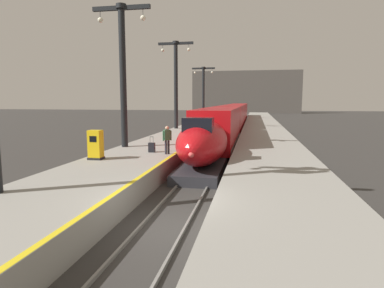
% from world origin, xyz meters
% --- Properties ---
extents(ground_plane, '(260.00, 260.00, 0.00)m').
position_xyz_m(ground_plane, '(0.00, 0.00, 0.00)').
color(ground_plane, '#33302D').
extents(platform_left, '(4.80, 110.00, 1.05)m').
position_xyz_m(platform_left, '(-4.05, 24.75, 0.53)').
color(platform_left, gray).
rests_on(platform_left, ground).
extents(platform_right, '(4.80, 110.00, 1.05)m').
position_xyz_m(platform_right, '(4.05, 24.75, 0.53)').
color(platform_right, gray).
rests_on(platform_right, ground).
extents(platform_left_safety_stripe, '(0.20, 107.80, 0.01)m').
position_xyz_m(platform_left_safety_stripe, '(-1.77, 24.75, 1.05)').
color(platform_left_safety_stripe, yellow).
rests_on(platform_left_safety_stripe, platform_left).
extents(rail_main_left, '(0.08, 110.00, 0.12)m').
position_xyz_m(rail_main_left, '(-0.75, 27.50, 0.06)').
color(rail_main_left, slate).
rests_on(rail_main_left, ground).
extents(rail_main_right, '(0.08, 110.00, 0.12)m').
position_xyz_m(rail_main_right, '(0.75, 27.50, 0.06)').
color(rail_main_right, slate).
rests_on(rail_main_right, ground).
extents(highspeed_train_main, '(2.92, 57.18, 3.60)m').
position_xyz_m(highspeed_train_main, '(0.00, 32.77, 1.95)').
color(highspeed_train_main, '#B20F14').
rests_on(highspeed_train_main, ground).
extents(station_column_mid, '(4.00, 0.68, 9.51)m').
position_xyz_m(station_column_mid, '(-5.90, 11.14, 6.75)').
color(station_column_mid, black).
rests_on(station_column_mid, platform_left).
extents(station_column_far, '(4.00, 0.68, 9.76)m').
position_xyz_m(station_column_far, '(-5.90, 26.54, 6.88)').
color(station_column_far, black).
rests_on(station_column_far, platform_left).
extents(station_column_distant, '(4.00, 0.68, 8.94)m').
position_xyz_m(station_column_distant, '(-5.90, 47.09, 6.45)').
color(station_column_distant, black).
rests_on(station_column_distant, platform_left).
extents(passenger_near_edge, '(0.48, 0.40, 1.69)m').
position_xyz_m(passenger_near_edge, '(-2.17, 8.61, 2.04)').
color(passenger_near_edge, '#23232D').
rests_on(passenger_near_edge, platform_left).
extents(rolling_suitcase, '(0.40, 0.22, 0.98)m').
position_xyz_m(rolling_suitcase, '(-3.30, 9.12, 1.35)').
color(rolling_suitcase, black).
rests_on(rolling_suitcase, platform_left).
extents(ticket_machine_yellow, '(0.76, 0.62, 1.60)m').
position_xyz_m(ticket_machine_yellow, '(-5.55, 6.19, 1.79)').
color(ticket_machine_yellow, yellow).
rests_on(ticket_machine_yellow, platform_left).
extents(terminus_back_wall, '(36.00, 2.00, 14.00)m').
position_xyz_m(terminus_back_wall, '(0.00, 102.00, 7.00)').
color(terminus_back_wall, '#4C4742').
rests_on(terminus_back_wall, ground).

